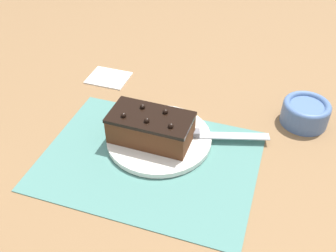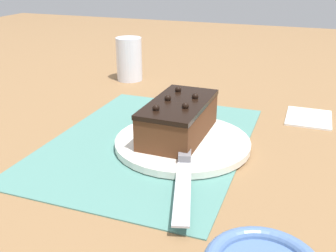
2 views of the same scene
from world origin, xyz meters
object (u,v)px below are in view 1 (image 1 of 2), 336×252
object	(u,v)px
cake_plate	(160,139)
small_bowl	(306,112)
serving_knife	(200,134)
chocolate_cake	(151,127)

from	to	relation	value
cake_plate	small_bowl	bearing A→B (deg)	-149.71
cake_plate	small_bowl	size ratio (longest dim) A/B	2.14
cake_plate	small_bowl	distance (m)	0.35
cake_plate	serving_knife	distance (m)	0.09
cake_plate	serving_knife	world-z (taller)	serving_knife
chocolate_cake	small_bowl	bearing A→B (deg)	-149.44
small_bowl	serving_knife	bearing A→B (deg)	33.61
cake_plate	serving_knife	bearing A→B (deg)	-159.37
cake_plate	serving_knife	xyz separation A→B (m)	(-0.08, -0.03, 0.01)
serving_knife	small_bowl	size ratio (longest dim) A/B	2.05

